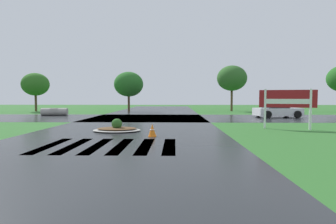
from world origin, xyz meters
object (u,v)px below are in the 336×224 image
estate_billboard (287,101)px  median_island (117,129)px  drainage_pipe_stack (54,112)px  car_silver_hatch (277,110)px  traffic_cone (152,130)px

estate_billboard → median_island: 9.69m
median_island → drainage_pipe_stack: bearing=125.4°
estate_billboard → median_island: (-9.50, -1.24, -1.46)m
drainage_pipe_stack → car_silver_hatch: bearing=-5.1°
car_silver_hatch → traffic_cone: size_ratio=7.21×
car_silver_hatch → traffic_cone: 16.03m
drainage_pipe_stack → traffic_cone: 17.84m
median_island → car_silver_hatch: (12.27, 10.40, 0.49)m
estate_billboard → median_island: estate_billboard is taller
estate_billboard → drainage_pipe_stack: bearing=-14.0°
car_silver_hatch → estate_billboard: bearing=-114.4°
median_island → traffic_cone: median_island is taller
car_silver_hatch → drainage_pipe_stack: (-21.00, 1.87, -0.26)m
median_island → traffic_cone: size_ratio=4.36×
traffic_cone → median_island: bearing=136.5°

